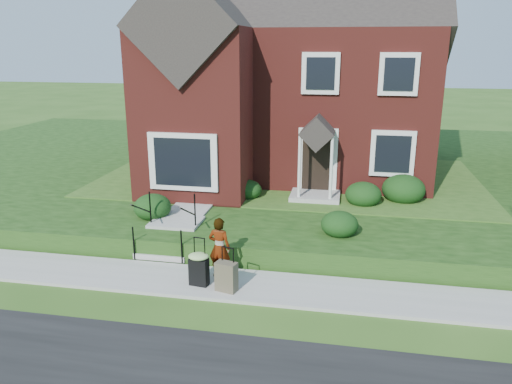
% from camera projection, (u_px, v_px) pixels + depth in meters
% --- Properties ---
extents(ground, '(120.00, 120.00, 0.00)m').
position_uv_depth(ground, '(246.00, 287.00, 11.71)').
color(ground, '#2D5119').
rests_on(ground, ground).
extents(sidewalk, '(60.00, 1.60, 0.08)m').
position_uv_depth(sidewalk, '(246.00, 286.00, 11.70)').
color(sidewalk, '#9E9B93').
rests_on(sidewalk, ground).
extents(terrace, '(44.00, 20.00, 0.60)m').
position_uv_depth(terrace, '(390.00, 171.00, 21.18)').
color(terrace, '#16350E').
rests_on(terrace, ground).
extents(walkway, '(1.20, 6.00, 0.06)m').
position_uv_depth(walkway, '(203.00, 195.00, 16.69)').
color(walkway, '#9E9B93').
rests_on(walkway, terrace).
extents(main_house, '(10.40, 10.20, 9.40)m').
position_uv_depth(main_house, '(291.00, 50.00, 19.31)').
color(main_house, maroon).
rests_on(main_house, terrace).
extents(front_steps, '(1.40, 2.02, 1.50)m').
position_uv_depth(front_steps, '(171.00, 233.00, 13.76)').
color(front_steps, '#9E9B93').
rests_on(front_steps, ground).
extents(foundation_shrubs, '(9.77, 4.60, 1.03)m').
position_uv_depth(foundation_shrubs, '(269.00, 189.00, 15.97)').
color(foundation_shrubs, black).
rests_on(foundation_shrubs, terrace).
extents(woman, '(0.59, 0.43, 1.50)m').
position_uv_depth(woman, '(219.00, 248.00, 11.89)').
color(woman, '#999999').
rests_on(woman, sidewalk).
extents(suitcase_black, '(0.53, 0.45, 1.16)m').
position_uv_depth(suitcase_black, '(199.00, 267.00, 11.55)').
color(suitcase_black, black).
rests_on(suitcase_black, sidewalk).
extents(suitcase_olive, '(0.53, 0.38, 1.04)m').
position_uv_depth(suitcase_olive, '(226.00, 277.00, 11.29)').
color(suitcase_olive, brown).
rests_on(suitcase_olive, sidewalk).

